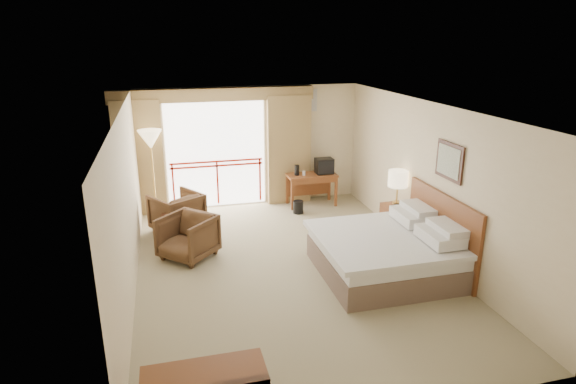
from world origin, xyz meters
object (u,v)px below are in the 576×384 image
object	(u,v)px
armchair_far	(178,231)
armchair_near	(189,257)
desk	(311,180)
floor_lamp	(151,143)
bed	(387,252)
tv	(324,166)
wastebasket	(298,207)
nightstand	(396,222)
table_lamp	(398,179)
side_table	(175,223)

from	to	relation	value
armchair_far	armchair_near	size ratio (longest dim) A/B	1.03
desk	armchair_far	world-z (taller)	desk
desk	floor_lamp	bearing A→B (deg)	176.20
bed	desk	world-z (taller)	bed
armchair_near	desk	bearing A→B (deg)	80.95
tv	wastebasket	size ratio (longest dim) A/B	1.39
nightstand	armchair_far	size ratio (longest dim) A/B	0.74
table_lamp	desk	world-z (taller)	table_lamp
tv	table_lamp	bearing A→B (deg)	-79.22
armchair_near	floor_lamp	xyz separation A→B (m)	(-0.55, 2.14, 1.65)
desk	nightstand	bearing A→B (deg)	-70.40
tv	floor_lamp	bearing A→B (deg)	172.23
desk	tv	size ratio (longest dim) A/B	2.89
tv	armchair_near	distance (m)	3.98
tv	wastebasket	xyz separation A→B (m)	(-0.74, -0.46, -0.77)
armchair_far	side_table	distance (m)	0.64
armchair_near	side_table	distance (m)	0.87
desk	wastebasket	size ratio (longest dim) A/B	4.03
bed	armchair_far	bearing A→B (deg)	140.36
table_lamp	armchair_far	world-z (taller)	table_lamp
tv	desk	bearing A→B (deg)	161.84
tv	armchair_near	bearing A→B (deg)	-154.30
wastebasket	tv	bearing A→B (deg)	31.79
table_lamp	desk	size ratio (longest dim) A/B	0.58
table_lamp	armchair_far	bearing A→B (deg)	162.06
side_table	floor_lamp	distance (m)	1.91
desk	wastebasket	distance (m)	0.81
armchair_far	side_table	size ratio (longest dim) A/B	1.61
armchair_near	side_table	world-z (taller)	side_table
wastebasket	floor_lamp	distance (m)	3.43
armchair_far	tv	bearing A→B (deg)	162.42
side_table	armchair_near	bearing A→B (deg)	-76.43
table_lamp	armchair_near	xyz separation A→B (m)	(-3.96, 0.05, -1.17)
armchair_far	desk	bearing A→B (deg)	164.69
nightstand	side_table	size ratio (longest dim) A/B	1.19
nightstand	tv	bearing A→B (deg)	104.41
tv	side_table	xyz separation A→B (m)	(-3.42, -1.37, -0.54)
armchair_far	armchair_near	xyz separation A→B (m)	(0.14, -1.28, 0.00)
armchair_near	side_table	xyz separation A→B (m)	(-0.18, 0.76, 0.38)
table_lamp	floor_lamp	world-z (taller)	floor_lamp
nightstand	armchair_far	world-z (taller)	nightstand
bed	table_lamp	distance (m)	1.79
tv	armchair_near	size ratio (longest dim) A/B	0.46
floor_lamp	table_lamp	bearing A→B (deg)	-25.81
nightstand	wastebasket	xyz separation A→B (m)	(-1.48, 1.77, -0.19)
wastebasket	side_table	size ratio (longest dim) A/B	0.51
nightstand	side_table	bearing A→B (deg)	164.56
desk	wastebasket	bearing A→B (deg)	-135.38
desk	table_lamp	bearing A→B (deg)	-69.92
floor_lamp	desk	bearing A→B (deg)	0.88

